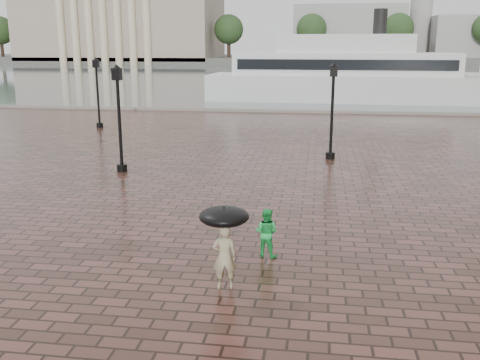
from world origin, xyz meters
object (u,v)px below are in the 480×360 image
(ferry_near, at_px, (344,74))
(adult_pedestrian, at_px, (224,257))
(child_pedestrian, at_px, (266,232))
(street_lamps, at_px, (175,105))

(ferry_near, bearing_deg, adult_pedestrian, -93.75)
(child_pedestrian, relative_size, ferry_near, 0.05)
(adult_pedestrian, relative_size, child_pedestrian, 1.17)
(ferry_near, bearing_deg, child_pedestrian, -93.00)
(adult_pedestrian, bearing_deg, ferry_near, -108.24)
(street_lamps, height_order, child_pedestrian, street_lamps)
(street_lamps, xyz_separation_m, child_pedestrian, (6.12, -14.01, -1.68))
(street_lamps, distance_m, child_pedestrian, 15.38)
(street_lamps, relative_size, child_pedestrian, 12.03)
(child_pedestrian, bearing_deg, ferry_near, -78.48)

